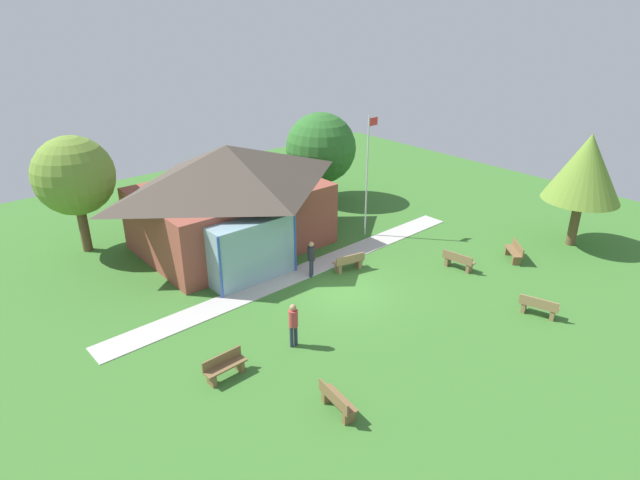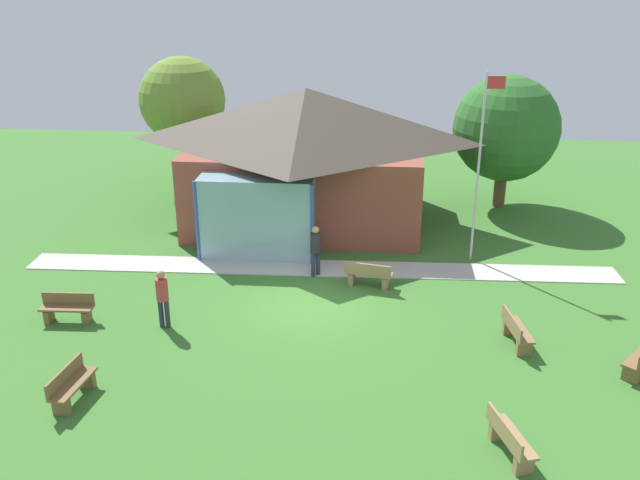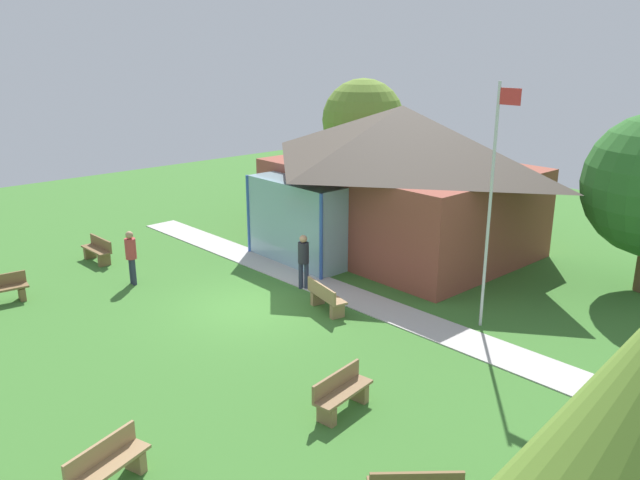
# 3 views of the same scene
# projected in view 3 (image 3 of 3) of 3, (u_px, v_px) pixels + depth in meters

# --- Properties ---
(ground_plane) EXTENTS (44.00, 44.00, 0.00)m
(ground_plane) POSITION_uv_depth(u_px,v_px,m) (252.00, 307.00, 18.21)
(ground_plane) COLOR #3D752D
(pavilion) EXTENTS (9.71, 8.26, 5.23)m
(pavilion) POSITION_uv_depth(u_px,v_px,m) (396.00, 176.00, 22.74)
(pavilion) COLOR brown
(pavilion) RESTS_ON ground_plane
(footpath) EXTENTS (19.79, 1.84, 0.03)m
(footpath) POSITION_uv_depth(u_px,v_px,m) (319.00, 284.00, 19.89)
(footpath) COLOR #BCB7B2
(footpath) RESTS_ON ground_plane
(flagpole) EXTENTS (0.64, 0.08, 6.42)m
(flagpole) POSITION_uv_depth(u_px,v_px,m) (492.00, 199.00, 15.95)
(flagpole) COLOR silver
(flagpole) RESTS_ON ground_plane
(bench_front_left) EXTENTS (0.62, 1.54, 0.84)m
(bench_front_left) POSITION_uv_depth(u_px,v_px,m) (0.00, 290.00, 18.34)
(bench_front_left) COLOR brown
(bench_front_left) RESTS_ON ground_plane
(bench_front_right) EXTENTS (0.88, 1.56, 0.84)m
(bench_front_right) POSITION_uv_depth(u_px,v_px,m) (108.00, 467.00, 10.65)
(bench_front_right) COLOR #9E7A51
(bench_front_right) RESTS_ON ground_plane
(bench_mid_left) EXTENTS (1.52, 0.50, 0.84)m
(bench_mid_left) POSITION_uv_depth(u_px,v_px,m) (98.00, 251.00, 21.92)
(bench_mid_left) COLOR brown
(bench_mid_left) RESTS_ON ground_plane
(bench_mid_right) EXTENTS (0.66, 1.55, 0.84)m
(bench_mid_right) POSITION_uv_depth(u_px,v_px,m) (342.00, 393.00, 12.89)
(bench_mid_right) COLOR olive
(bench_mid_right) RESTS_ON ground_plane
(bench_rear_near_path) EXTENTS (1.56, 0.75, 0.84)m
(bench_rear_near_path) POSITION_uv_depth(u_px,v_px,m) (326.00, 298.00, 17.79)
(bench_rear_near_path) COLOR #9E7A51
(bench_rear_near_path) RESTS_ON ground_plane
(visitor_strolling_lawn) EXTENTS (0.34, 0.34, 1.74)m
(visitor_strolling_lawn) POSITION_uv_depth(u_px,v_px,m) (131.00, 253.00, 19.66)
(visitor_strolling_lawn) COLOR #2D3347
(visitor_strolling_lawn) RESTS_ON ground_plane
(visitor_on_path) EXTENTS (0.34, 0.34, 1.74)m
(visitor_on_path) POSITION_uv_depth(u_px,v_px,m) (303.00, 258.00, 19.27)
(visitor_on_path) COLOR #2D3347
(visitor_on_path) RESTS_ON ground_plane
(tree_behind_pavilion_left) EXTENTS (3.82, 3.82, 5.84)m
(tree_behind_pavilion_left) POSITION_uv_depth(u_px,v_px,m) (363.00, 121.00, 29.35)
(tree_behind_pavilion_left) COLOR brown
(tree_behind_pavilion_left) RESTS_ON ground_plane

